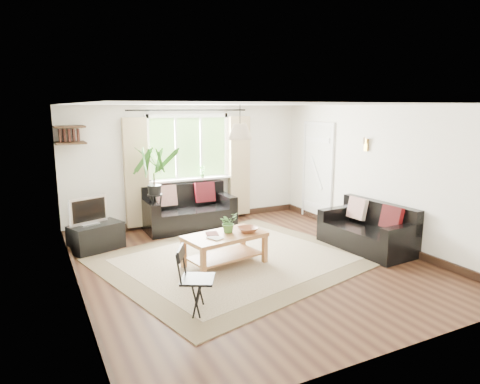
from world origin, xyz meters
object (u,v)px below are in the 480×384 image
tv_stand (96,237)px  coffee_table (225,250)px  sofa_right (366,228)px  sofa_back (189,208)px  palm_stand (155,191)px  folding_chair (198,280)px

tv_stand → coffee_table: bearing=-66.0°
sofa_right → tv_stand: size_ratio=1.90×
sofa_back → sofa_right: sofa_back is taller
sofa_back → sofa_right: 3.36m
coffee_table → palm_stand: size_ratio=0.73×
sofa_right → palm_stand: bearing=-134.0°
tv_stand → palm_stand: bearing=0.6°
coffee_table → folding_chair: (-0.91, -1.23, 0.15)m
sofa_right → palm_stand: (-2.92, 2.45, 0.46)m
sofa_back → palm_stand: (-0.69, -0.07, 0.42)m
sofa_right → coffee_table: bearing=-102.6°
sofa_back → folding_chair: 3.56m
sofa_right → sofa_back: bearing=-142.5°
sofa_back → coffee_table: (-0.22, -2.15, -0.16)m
sofa_back → folding_chair: size_ratio=2.17×
sofa_back → coffee_table: 2.17m
sofa_back → palm_stand: size_ratio=1.04×
coffee_table → tv_stand: 2.30m
sofa_back → sofa_right: (2.23, -2.52, -0.03)m
sofa_right → palm_stand: size_ratio=0.96×
sofa_back → tv_stand: size_ratio=2.07×
sofa_right → folding_chair: (-3.36, -0.86, 0.02)m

